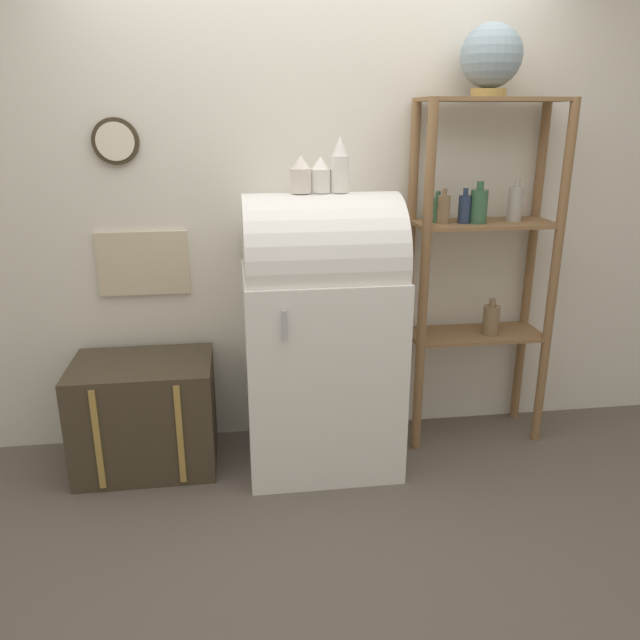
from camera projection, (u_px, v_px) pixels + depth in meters
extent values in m
plane|color=#60564C|center=(326.00, 477.00, 3.23)|extent=(12.00, 12.00, 0.00)
cube|color=silver|center=(311.00, 200.00, 3.35)|extent=(7.00, 0.05, 2.70)
cylinder|color=#382D1E|center=(116.00, 141.00, 3.09)|extent=(0.23, 0.03, 0.23)
cylinder|color=beige|center=(115.00, 141.00, 3.07)|extent=(0.19, 0.01, 0.19)
cube|color=#C6B793|center=(143.00, 263.00, 3.29)|extent=(0.47, 0.02, 0.34)
cube|color=white|center=(321.00, 368.00, 3.27)|extent=(0.77, 0.67, 1.04)
cylinder|color=white|center=(321.00, 258.00, 3.08)|extent=(0.76, 0.64, 0.64)
cylinder|color=#B7B7BC|center=(285.00, 326.00, 2.79)|extent=(0.02, 0.02, 0.14)
cube|color=#423828|center=(146.00, 414.00, 3.27)|extent=(0.71, 0.50, 0.58)
cube|color=#AD8942|center=(97.00, 441.00, 3.00)|extent=(0.03, 0.01, 0.53)
cube|color=#AD8942|center=(180.00, 435.00, 3.05)|extent=(0.03, 0.01, 0.53)
cylinder|color=olive|center=(424.00, 288.00, 3.22)|extent=(0.05, 0.05, 1.87)
cylinder|color=olive|center=(554.00, 283.00, 3.31)|extent=(0.05, 0.05, 1.87)
cylinder|color=olive|center=(409.00, 275.00, 3.48)|extent=(0.05, 0.05, 1.87)
cylinder|color=olive|center=(529.00, 270.00, 3.58)|extent=(0.05, 0.05, 1.87)
cube|color=olive|center=(475.00, 334.00, 3.50)|extent=(0.74, 0.31, 0.02)
cube|color=olive|center=(484.00, 224.00, 3.30)|extent=(0.74, 0.31, 0.02)
cube|color=olive|center=(494.00, 99.00, 3.11)|extent=(0.74, 0.31, 0.02)
cylinder|color=#23334C|center=(464.00, 209.00, 3.24)|extent=(0.07, 0.07, 0.14)
cylinder|color=#23334C|center=(466.00, 192.00, 3.21)|extent=(0.03, 0.03, 0.04)
cylinder|color=#335B3D|center=(437.00, 210.00, 3.27)|extent=(0.07, 0.07, 0.13)
cylinder|color=#335B3D|center=(438.00, 194.00, 3.25)|extent=(0.03, 0.03, 0.03)
cylinder|color=#335B3D|center=(479.00, 207.00, 3.24)|extent=(0.09, 0.09, 0.17)
cylinder|color=#335B3D|center=(480.00, 185.00, 3.20)|extent=(0.04, 0.04, 0.04)
cylinder|color=#9E998E|center=(515.00, 204.00, 3.30)|extent=(0.08, 0.08, 0.18)
cylinder|color=#9E998E|center=(517.00, 183.00, 3.26)|extent=(0.03, 0.03, 0.04)
cylinder|color=#7F6647|center=(491.00, 320.00, 3.45)|extent=(0.09, 0.09, 0.16)
cylinder|color=#7F6647|center=(493.00, 303.00, 3.42)|extent=(0.04, 0.04, 0.04)
cylinder|color=#7F6647|center=(444.00, 210.00, 3.23)|extent=(0.06, 0.06, 0.14)
cylinder|color=#7F6647|center=(445.00, 192.00, 3.20)|extent=(0.03, 0.03, 0.04)
cylinder|color=#AD8942|center=(488.00, 93.00, 3.09)|extent=(0.17, 0.17, 0.04)
sphere|color=#7F939E|center=(491.00, 56.00, 3.04)|extent=(0.30, 0.30, 0.30)
cylinder|color=silver|center=(301.00, 181.00, 2.95)|extent=(0.10, 0.10, 0.11)
cone|color=silver|center=(301.00, 162.00, 2.93)|extent=(0.09, 0.09, 0.06)
cylinder|color=white|center=(320.00, 181.00, 2.97)|extent=(0.10, 0.10, 0.11)
cone|color=white|center=(320.00, 163.00, 2.95)|extent=(0.08, 0.08, 0.06)
cylinder|color=white|center=(340.00, 174.00, 2.97)|extent=(0.09, 0.09, 0.17)
cone|color=white|center=(340.00, 146.00, 2.93)|extent=(0.08, 0.08, 0.09)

